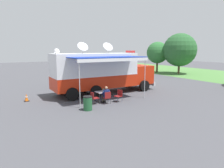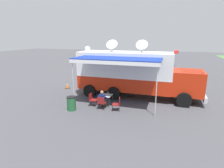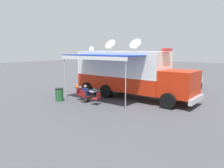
{
  "view_description": "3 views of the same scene",
  "coord_description": "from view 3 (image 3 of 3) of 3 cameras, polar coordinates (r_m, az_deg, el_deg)",
  "views": [
    {
      "loc": [
        15.64,
        -7.72,
        3.85
      ],
      "look_at": [
        1.96,
        0.54,
        1.12
      ],
      "focal_mm": 32.75,
      "sensor_mm": 36.0,
      "label": 1
    },
    {
      "loc": [
        13.83,
        3.33,
        4.62
      ],
      "look_at": [
        0.65,
        -0.87,
        1.04
      ],
      "focal_mm": 29.24,
      "sensor_mm": 36.0,
      "label": 2
    },
    {
      "loc": [
        13.64,
        9.75,
        3.65
      ],
      "look_at": [
        2.05,
        0.66,
        1.29
      ],
      "focal_mm": 34.67,
      "sensor_mm": 36.0,
      "label": 3
    }
  ],
  "objects": [
    {
      "name": "ground_plane",
      "position": [
        17.16,
        2.49,
        -3.17
      ],
      "size": [
        100.0,
        100.0,
        0.0
      ],
      "primitive_type": "plane",
      "color": "#47474C"
    },
    {
      "name": "lot_stripe",
      "position": [
        18.76,
        14.76,
        -2.39
      ],
      "size": [
        0.15,
        4.8,
        0.01
      ],
      "primitive_type": "cube",
      "rotation": [
        0.0,
        0.0,
        -0.01
      ],
      "color": "silver",
      "rests_on": "ground"
    },
    {
      "name": "command_truck",
      "position": [
        16.4,
        4.59,
        3.13
      ],
      "size": [
        4.89,
        9.51,
        4.53
      ],
      "color": "red",
      "rests_on": "ground"
    },
    {
      "name": "folding_table",
      "position": [
        15.53,
        -5.19,
        -1.97
      ],
      "size": [
        0.81,
        0.81,
        0.73
      ],
      "color": "silver",
      "rests_on": "ground"
    },
    {
      "name": "water_bottle",
      "position": [
        15.4,
        -4.7,
        -1.44
      ],
      "size": [
        0.07,
        0.07,
        0.22
      ],
      "color": "#3F9959",
      "rests_on": "folding_table"
    },
    {
      "name": "folding_chair_at_table",
      "position": [
        15.0,
        -7.29,
        -3.02
      ],
      "size": [
        0.48,
        0.48,
        0.87
      ],
      "color": "maroon",
      "rests_on": "ground"
    },
    {
      "name": "folding_chair_beside_table",
      "position": [
        15.88,
        -8.36,
        -2.37
      ],
      "size": [
        0.48,
        0.48,
        0.87
      ],
      "color": "maroon",
      "rests_on": "ground"
    },
    {
      "name": "folding_chair_spare_by_truck",
      "position": [
        14.36,
        -3.97,
        -3.52
      ],
      "size": [
        0.58,
        0.58,
        0.87
      ],
      "color": "maroon",
      "rests_on": "ground"
    },
    {
      "name": "seated_responder",
      "position": [
        15.1,
        -6.79,
        -2.39
      ],
      "size": [
        0.66,
        0.55,
        1.25
      ],
      "color": "navy",
      "rests_on": "ground"
    },
    {
      "name": "trash_bin",
      "position": [
        15.9,
        -13.72,
        -2.73
      ],
      "size": [
        0.57,
        0.57,
        0.91
      ],
      "color": "#235B33",
      "rests_on": "ground"
    },
    {
      "name": "traffic_cone",
      "position": [
        20.99,
        -9.27,
        -0.24
      ],
      "size": [
        0.36,
        0.36,
        0.58
      ],
      "color": "black",
      "rests_on": "ground"
    },
    {
      "name": "car_behind_truck",
      "position": [
        20.57,
        18.81,
        0.89
      ],
      "size": [
        4.22,
        2.06,
        1.76
      ],
      "color": "silver",
      "rests_on": "ground"
    },
    {
      "name": "car_far_corner",
      "position": [
        21.33,
        9.51,
        1.53
      ],
      "size": [
        4.38,
        2.38,
        1.76
      ],
      "color": "#B2B5BA",
      "rests_on": "ground"
    }
  ]
}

